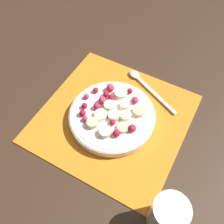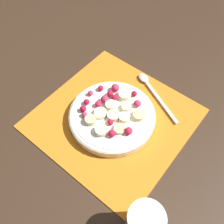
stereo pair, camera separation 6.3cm
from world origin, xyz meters
name	(u,v)px [view 2 (the right image)]	position (x,y,z in m)	size (l,w,h in m)	color
ground_plane	(114,118)	(0.00, 0.00, 0.00)	(3.00, 3.00, 0.00)	#382619
placemat	(114,118)	(0.00, 0.00, 0.00)	(0.37, 0.37, 0.01)	orange
fruit_bowl	(112,115)	(0.00, 0.01, 0.02)	(0.22, 0.22, 0.05)	silver
spoon	(151,88)	(-0.02, -0.14, 0.01)	(0.18, 0.10, 0.01)	silver
drinking_glass	(144,224)	(-0.21, 0.17, 0.05)	(0.07, 0.07, 0.10)	white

